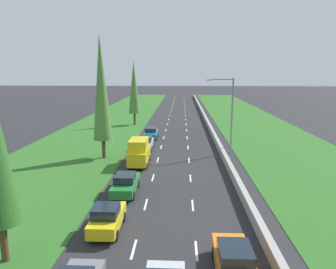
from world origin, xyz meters
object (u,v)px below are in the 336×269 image
green_sedan_left_lane (125,184)px  street_light_mast (229,111)px  silver_sedan_left_lane (145,143)px  teal_sedan_left_lane (151,133)px  poplar_tree_second (101,88)px  yellow_hatchback_left_lane (107,218)px  poplar_tree_third (134,88)px  orange_sedan_right_lane (234,262)px  yellow_van_left_lane (139,152)px

green_sedan_left_lane → street_light_mast: street_light_mast is taller
green_sedan_left_lane → silver_sedan_left_lane: (-0.03, 14.66, 0.00)m
silver_sedan_left_lane → teal_sedan_left_lane: (0.08, 6.53, 0.00)m
poplar_tree_second → yellow_hatchback_left_lane: bearing=-75.5°
poplar_tree_third → poplar_tree_second: bearing=-90.5°
orange_sedan_right_lane → street_light_mast: street_light_mast is taller
yellow_van_left_lane → poplar_tree_second: poplar_tree_second is taller
yellow_hatchback_left_lane → poplar_tree_second: size_ratio=0.28×
orange_sedan_right_lane → yellow_van_left_lane: bearing=111.1°
yellow_van_left_lane → teal_sedan_left_lane: (-0.02, 13.24, -0.59)m
green_sedan_left_lane → orange_sedan_right_lane: size_ratio=1.00×
teal_sedan_left_lane → street_light_mast: 13.76m
green_sedan_left_lane → yellow_van_left_lane: yellow_van_left_lane is taller
yellow_van_left_lane → street_light_mast: street_light_mast is taller
yellow_van_left_lane → orange_sedan_right_lane: (7.05, -18.29, -0.59)m
orange_sedan_right_lane → street_light_mast: size_ratio=0.50×
teal_sedan_left_lane → street_light_mast: bearing=-39.4°
silver_sedan_left_lane → street_light_mast: size_ratio=0.50×
green_sedan_left_lane → poplar_tree_third: (-4.12, 32.92, 6.03)m
yellow_hatchback_left_lane → green_sedan_left_lane: 6.14m
yellow_hatchback_left_lane → yellow_van_left_lane: size_ratio=0.80×
green_sedan_left_lane → poplar_tree_third: bearing=97.1°
yellow_van_left_lane → teal_sedan_left_lane: bearing=90.1°
yellow_van_left_lane → poplar_tree_second: size_ratio=0.36×
yellow_hatchback_left_lane → yellow_van_left_lane: yellow_van_left_lane is taller
yellow_van_left_lane → poplar_tree_second: (-4.38, 2.39, 6.54)m
poplar_tree_third → yellow_van_left_lane: bearing=-80.5°
yellow_hatchback_left_lane → poplar_tree_third: (-4.06, 39.06, 6.01)m
orange_sedan_right_lane → poplar_tree_third: size_ratio=0.39×
silver_sedan_left_lane → green_sedan_left_lane: bearing=-89.9°
teal_sedan_left_lane → poplar_tree_second: bearing=-111.9°
green_sedan_left_lane → teal_sedan_left_lane: bearing=89.9°
street_light_mast → teal_sedan_left_lane: bearing=140.6°
teal_sedan_left_lane → poplar_tree_third: 13.83m
yellow_hatchback_left_lane → orange_sedan_right_lane: 8.31m
silver_sedan_left_lane → poplar_tree_third: poplar_tree_third is taller
green_sedan_left_lane → poplar_tree_second: (-4.31, 10.34, 7.13)m
yellow_hatchback_left_lane → teal_sedan_left_lane: size_ratio=0.87×
yellow_hatchback_left_lane → silver_sedan_left_lane: bearing=89.9°
green_sedan_left_lane → poplar_tree_second: 13.28m
poplar_tree_third → street_light_mast: (14.24, -20.00, -1.61)m
yellow_van_left_lane → street_light_mast: bearing=26.3°
green_sedan_left_lane → orange_sedan_right_lane: bearing=-55.5°
poplar_tree_third → street_light_mast: bearing=-54.6°
silver_sedan_left_lane → yellow_van_left_lane: bearing=-89.2°
green_sedan_left_lane → poplar_tree_third: size_ratio=0.39×
yellow_hatchback_left_lane → green_sedan_left_lane: bearing=89.5°
yellow_hatchback_left_lane → yellow_van_left_lane: (0.12, 14.09, 0.56)m
yellow_van_left_lane → orange_sedan_right_lane: size_ratio=1.09×
poplar_tree_second → poplar_tree_third: bearing=89.5°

